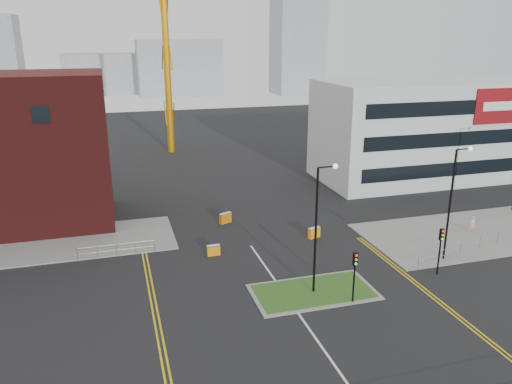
{
  "coord_description": "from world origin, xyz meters",
  "views": [
    {
      "loc": [
        -10.56,
        -20.69,
        17.13
      ],
      "look_at": [
        0.25,
        16.29,
        5.0
      ],
      "focal_mm": 35.0,
      "sensor_mm": 36.0,
      "label": 1
    }
  ],
  "objects": [
    {
      "name": "skyline_d",
      "position": [
        -8.0,
        140.0,
        6.0
      ],
      "size": [
        30.0,
        12.0,
        12.0
      ],
      "primitive_type": "cube",
      "color": "gray",
      "rests_on": "ground"
    },
    {
      "name": "pavement_left",
      "position": [
        -20.0,
        22.0,
        0.06
      ],
      "size": [
        28.0,
        8.0,
        0.12
      ],
      "primitive_type": "cube",
      "color": "slate",
      "rests_on": "ground"
    },
    {
      "name": "pedestrian",
      "position": [
        20.02,
        14.18,
        0.81
      ],
      "size": [
        0.59,
        0.39,
        1.62
      ],
      "primitive_type": "imported",
      "rotation": [
        0.0,
        0.0,
        -0.0
      ],
      "color": "#F1A29C",
      "rests_on": "ground"
    },
    {
      "name": "yellow_right_b",
      "position": [
        9.8,
        6.0,
        0.01
      ],
      "size": [
        0.12,
        20.0,
        0.01
      ],
      "primitive_type": "cube",
      "color": "gold",
      "rests_on": "ground"
    },
    {
      "name": "pavement_right",
      "position": [
        22.0,
        14.0,
        0.06
      ],
      "size": [
        24.0,
        10.0,
        0.12
      ],
      "primitive_type": "cube",
      "color": "slate",
      "rests_on": "ground"
    },
    {
      "name": "yellow_left_a",
      "position": [
        -9.0,
        10.0,
        0.01
      ],
      "size": [
        0.12,
        24.0,
        0.01
      ],
      "primitive_type": "cube",
      "color": "gold",
      "rests_on": "ground"
    },
    {
      "name": "railing_left",
      "position": [
        -11.0,
        18.0,
        0.74
      ],
      "size": [
        6.05,
        0.05,
        1.1
      ],
      "color": "gray",
      "rests_on": "ground"
    },
    {
      "name": "streetlamp_island",
      "position": [
        2.22,
        8.0,
        5.41
      ],
      "size": [
        1.46,
        0.36,
        9.18
      ],
      "color": "black",
      "rests_on": "ground"
    },
    {
      "name": "traffic_light_island",
      "position": [
        4.0,
        5.98,
        2.57
      ],
      "size": [
        0.28,
        0.33,
        3.65
      ],
      "color": "black",
      "rests_on": "ground"
    },
    {
      "name": "traffic_light_right",
      "position": [
        12.0,
        7.98,
        2.57
      ],
      "size": [
        0.28,
        0.33,
        3.65
      ],
      "color": "black",
      "rests_on": "ground"
    },
    {
      "name": "skyline_b",
      "position": [
        10.0,
        130.0,
        8.0
      ],
      "size": [
        24.0,
        12.0,
        16.0
      ],
      "primitive_type": "cube",
      "color": "gray",
      "rests_on": "ground"
    },
    {
      "name": "railing_right",
      "position": [
        20.5,
        11.5,
        0.78
      ],
      "size": [
        19.05,
        5.05,
        1.1
      ],
      "color": "gray",
      "rests_on": "ground"
    },
    {
      "name": "grass_island",
      "position": [
        2.0,
        8.0,
        0.06
      ],
      "size": [
        8.0,
        4.0,
        0.12
      ],
      "primitive_type": "cube",
      "color": "#294D19",
      "rests_on": "ground"
    },
    {
      "name": "barrier_left",
      "position": [
        -3.44,
        16.0,
        0.48
      ],
      "size": [
        1.06,
        0.37,
        0.89
      ],
      "color": "orange",
      "rests_on": "ground"
    },
    {
      "name": "barrier_mid",
      "position": [
        -0.85,
        22.91,
        0.54
      ],
      "size": [
        1.24,
        0.85,
        1.0
      ],
      "color": "#C96C0B",
      "rests_on": "ground"
    },
    {
      "name": "barrier_right",
      "position": [
        5.86,
        17.14,
        0.52
      ],
      "size": [
        1.2,
        0.72,
        0.96
      ],
      "color": "orange",
      "rests_on": "ground"
    },
    {
      "name": "island_kerb",
      "position": [
        2.0,
        8.0,
        0.04
      ],
      "size": [
        8.6,
        4.6,
        0.08
      ],
      "primitive_type": "cube",
      "color": "slate",
      "rests_on": "ground"
    },
    {
      "name": "office_block",
      "position": [
        26.01,
        31.97,
        6.0
      ],
      "size": [
        25.0,
        12.2,
        12.0
      ],
      "color": "silver",
      "rests_on": "ground"
    },
    {
      "name": "yellow_left_b",
      "position": [
        -8.7,
        10.0,
        0.01
      ],
      "size": [
        0.12,
        24.0,
        0.01
      ],
      "primitive_type": "cube",
      "color": "gold",
      "rests_on": "ground"
    },
    {
      "name": "yellow_right_a",
      "position": [
        9.5,
        6.0,
        0.01
      ],
      "size": [
        0.12,
        20.0,
        0.01
      ],
      "primitive_type": "cube",
      "color": "gold",
      "rests_on": "ground"
    },
    {
      "name": "streetlamp_right_near",
      "position": [
        14.22,
        10.0,
        5.41
      ],
      "size": [
        1.46,
        0.36,
        9.18
      ],
      "color": "black",
      "rests_on": "ground"
    },
    {
      "name": "ground",
      "position": [
        0.0,
        0.0,
        0.0
      ],
      "size": [
        200.0,
        200.0,
        0.0
      ],
      "primitive_type": "plane",
      "color": "black",
      "rests_on": "ground"
    },
    {
      "name": "centre_line",
      "position": [
        0.0,
        2.0,
        0.01
      ],
      "size": [
        0.15,
        30.0,
        0.01
      ],
      "primitive_type": "cube",
      "color": "silver",
      "rests_on": "ground"
    },
    {
      "name": "skyline_c",
      "position": [
        45.0,
        125.0,
        14.0
      ],
      "size": [
        14.0,
        12.0,
        28.0
      ],
      "primitive_type": "cube",
      "color": "gray",
      "rests_on": "ground"
    }
  ]
}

